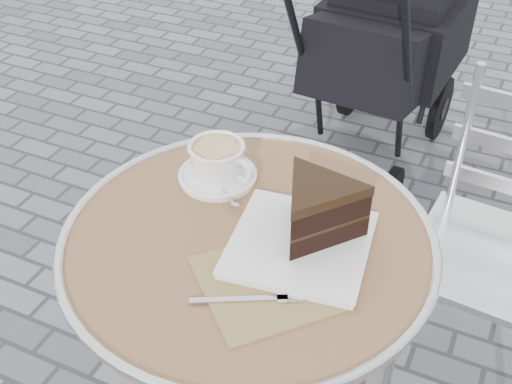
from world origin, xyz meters
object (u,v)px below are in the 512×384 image
at_px(cafe_table, 249,297).
at_px(baby_stroller, 385,50).
at_px(bistro_chair, 512,212).
at_px(cake_plate_set, 313,218).
at_px(cappuccino_set, 218,164).

relative_size(cafe_table, baby_stroller, 0.73).
relative_size(cafe_table, bistro_chair, 0.86).
bearing_deg(bistro_chair, baby_stroller, 126.84).
distance_m(cake_plate_set, bistro_chair, 0.68).
bearing_deg(cappuccino_set, baby_stroller, 98.44).
xyz_separation_m(cafe_table, baby_stroller, (-0.12, 1.48, -0.11)).
bearing_deg(cake_plate_set, cappuccino_set, 149.58).
height_order(cafe_table, bistro_chair, bistro_chair).
height_order(cafe_table, baby_stroller, baby_stroller).
height_order(cappuccino_set, cake_plate_set, cake_plate_set).
height_order(cake_plate_set, baby_stroller, baby_stroller).
distance_m(cappuccino_set, cake_plate_set, 0.27).
relative_size(cappuccino_set, bistro_chair, 0.20).
height_order(cafe_table, cake_plate_set, cake_plate_set).
xyz_separation_m(cappuccino_set, bistro_chair, (0.59, 0.42, -0.24)).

